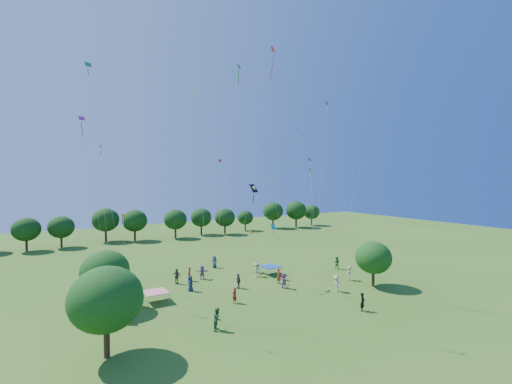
# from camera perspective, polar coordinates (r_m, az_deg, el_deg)

# --- Properties ---
(ground) EXTENTS (160.00, 160.00, 0.00)m
(ground) POSITION_cam_1_polar(r_m,az_deg,el_deg) (26.90, 17.18, -25.11)
(ground) COLOR #406A1F
(near_tree_west) EXTENTS (4.96, 4.96, 6.31)m
(near_tree_west) POSITION_cam_1_polar(r_m,az_deg,el_deg) (26.58, -23.71, -16.04)
(near_tree_west) COLOR #422B19
(near_tree_west) RESTS_ON ground
(near_tree_north) EXTENTS (4.44, 4.44, 5.65)m
(near_tree_north) POSITION_cam_1_polar(r_m,az_deg,el_deg) (35.79, -23.85, -12.03)
(near_tree_north) COLOR #422B19
(near_tree_north) RESTS_ON ground
(near_tree_east) EXTENTS (4.08, 4.08, 5.18)m
(near_tree_east) POSITION_cam_1_polar(r_m,az_deg,el_deg) (42.05, 18.98, -10.30)
(near_tree_east) COLOR #422B19
(near_tree_east) RESTS_ON ground
(treeline) EXTENTS (88.01, 8.77, 6.77)m
(treeline) POSITION_cam_1_polar(r_m,az_deg,el_deg) (73.60, -18.08, -4.44)
(treeline) COLOR #422B19
(treeline) RESTS_ON ground
(tent_red_stripe) EXTENTS (2.20, 2.20, 1.10)m
(tent_red_stripe) POSITION_cam_1_polar(r_m,az_deg,el_deg) (36.92, -16.35, -15.71)
(tent_red_stripe) COLOR red
(tent_red_stripe) RESTS_ON ground
(tent_blue) EXTENTS (2.20, 2.20, 1.10)m
(tent_blue) POSITION_cam_1_polar(r_m,az_deg,el_deg) (45.27, 2.48, -12.30)
(tent_blue) COLOR #1848A1
(tent_blue) RESTS_ON ground
(man_in_black) EXTENTS (0.76, 0.65, 1.71)m
(man_in_black) POSITION_cam_1_polar(r_m,az_deg,el_deg) (34.90, 17.34, -17.09)
(man_in_black) COLOR black
(man_in_black) RESTS_ON ground
(crowd_person_0) EXTENTS (0.84, 0.46, 1.70)m
(crowd_person_0) POSITION_cam_1_polar(r_m,az_deg,el_deg) (48.94, -6.94, -11.45)
(crowd_person_0) COLOR #1A344D
(crowd_person_0) RESTS_ON ground
(crowd_person_1) EXTENTS (0.53, 0.73, 1.80)m
(crowd_person_1) POSITION_cam_1_polar(r_m,az_deg,el_deg) (41.58, 3.82, -13.80)
(crowd_person_1) COLOR #9D2B1C
(crowd_person_1) RESTS_ON ground
(crowd_person_2) EXTENTS (0.85, 0.94, 1.69)m
(crowd_person_2) POSITION_cam_1_polar(r_m,az_deg,el_deg) (49.25, 13.30, -11.41)
(crowd_person_2) COLOR #285E2D
(crowd_person_2) RESTS_ON ground
(crowd_person_3) EXTENTS (1.21, 0.62, 1.78)m
(crowd_person_3) POSITION_cam_1_polar(r_m,az_deg,el_deg) (44.40, 0.10, -12.78)
(crowd_person_3) COLOR #BCB496
(crowd_person_3) RESTS_ON ground
(crowd_person_4) EXTENTS (0.44, 0.96, 1.64)m
(crowd_person_4) POSITION_cam_1_polar(r_m,az_deg,el_deg) (39.89, -2.97, -14.61)
(crowd_person_4) COLOR #3F3433
(crowd_person_4) RESTS_ON ground
(crowd_person_5) EXTENTS (0.78, 1.70, 1.76)m
(crowd_person_5) POSITION_cam_1_polar(r_m,az_deg,el_deg) (39.97, 4.70, -14.48)
(crowd_person_5) COLOR #A45F9F
(crowd_person_5) RESTS_ON ground
(crowd_person_6) EXTENTS (0.80, 0.44, 1.60)m
(crowd_person_6) POSITION_cam_1_polar(r_m,az_deg,el_deg) (40.20, -23.57, -14.67)
(crowd_person_6) COLOR navy
(crowd_person_6) RESTS_ON ground
(crowd_person_7) EXTENTS (0.67, 0.55, 1.56)m
(crowd_person_7) POSITION_cam_1_polar(r_m,az_deg,el_deg) (35.47, -3.61, -16.82)
(crowd_person_7) COLOR maroon
(crowd_person_7) RESTS_ON ground
(crowd_person_8) EXTENTS (0.94, 1.02, 1.84)m
(crowd_person_8) POSITION_cam_1_polar(r_m,az_deg,el_deg) (29.82, -6.42, -20.27)
(crowd_person_8) COLOR #265A33
(crowd_person_8) RESTS_ON ground
(crowd_person_9) EXTENTS (1.19, 1.08, 1.71)m
(crowd_person_9) POSITION_cam_1_polar(r_m,az_deg,el_deg) (44.33, 15.31, -12.93)
(crowd_person_9) COLOR #A49783
(crowd_person_9) RESTS_ON ground
(crowd_person_10) EXTENTS (1.01, 1.15, 1.82)m
(crowd_person_10) POSITION_cam_1_polar(r_m,az_deg,el_deg) (42.37, -13.05, -13.53)
(crowd_person_10) COLOR #423C35
(crowd_person_10) RESTS_ON ground
(crowd_person_11) EXTENTS (1.46, 1.36, 1.58)m
(crowd_person_11) POSITION_cam_1_polar(r_m,az_deg,el_deg) (46.02, 0.10, -12.38)
(crowd_person_11) COLOR #915490
(crowd_person_11) RESTS_ON ground
(crowd_person_12) EXTENTS (0.72, 0.94, 1.69)m
(crowd_person_12) POSITION_cam_1_polar(r_m,az_deg,el_deg) (39.57, -10.89, -14.74)
(crowd_person_12) COLOR navy
(crowd_person_12) RESTS_ON ground
(crowd_person_13) EXTENTS (0.70, 0.74, 1.67)m
(crowd_person_13) POSITION_cam_1_polar(r_m,az_deg,el_deg) (43.30, -11.06, -13.28)
(crowd_person_13) COLOR maroon
(crowd_person_13) RESTS_ON ground
(crowd_person_14) EXTENTS (0.69, 0.99, 1.82)m
(crowd_person_14) POSITION_cam_1_polar(r_m,az_deg,el_deg) (40.36, -22.87, -14.43)
(crowd_person_14) COLOR #2B6434
(crowd_person_14) RESTS_ON ground
(crowd_person_15) EXTENTS (0.76, 1.25, 1.78)m
(crowd_person_15) POSITION_cam_1_polar(r_m,az_deg,el_deg) (39.68, 13.23, -14.64)
(crowd_person_15) COLOR #B6A391
(crowd_person_15) RESTS_ON ground
(crowd_person_16) EXTENTS (0.98, 0.48, 1.64)m
(crowd_person_16) POSITION_cam_1_polar(r_m,az_deg,el_deg) (32.84, -20.88, -18.44)
(crowd_person_16) COLOR #413C34
(crowd_person_16) RESTS_ON ground
(crowd_person_17) EXTENTS (1.69, 1.24, 1.72)m
(crowd_person_17) POSITION_cam_1_polar(r_m,az_deg,el_deg) (43.75, -8.96, -13.07)
(crowd_person_17) COLOR #9D5FA2
(crowd_person_17) RESTS_ON ground
(pirate_kite) EXTENTS (3.54, 6.12, 10.43)m
(pirate_kite) POSITION_cam_1_polar(r_m,az_deg,el_deg) (40.32, -0.23, 0.36)
(pirate_kite) COLOR black
(red_high_kite) EXTENTS (6.10, 2.09, 26.05)m
(red_high_kite) POSITION_cam_1_polar(r_m,az_deg,el_deg) (39.41, 1.56, 15.41)
(red_high_kite) COLOR red
(small_kite_0) EXTENTS (2.13, 0.49, 13.64)m
(small_kite_0) POSITION_cam_1_polar(r_m,az_deg,el_deg) (44.90, -6.64, 0.67)
(small_kite_0) COLOR red
(small_kite_1) EXTENTS (0.94, 4.72, 6.97)m
(small_kite_1) POSITION_cam_1_polar(r_m,az_deg,el_deg) (42.06, -21.21, -5.57)
(small_kite_1) COLOR #FF9E0D
(small_kite_2) EXTENTS (1.09, 2.49, 5.87)m
(small_kite_2) POSITION_cam_1_polar(r_m,az_deg,el_deg) (35.22, -1.00, -7.87)
(small_kite_2) COLOR yellow
(small_kite_3) EXTENTS (3.28, 0.37, 21.04)m
(small_kite_3) POSITION_cam_1_polar(r_m,az_deg,el_deg) (30.06, -4.37, 8.83)
(small_kite_3) COLOR #2A7715
(small_kite_4) EXTENTS (0.78, 2.66, 14.01)m
(small_kite_4) POSITION_cam_1_polar(r_m,az_deg,el_deg) (48.65, 9.27, 0.53)
(small_kite_4) COLOR #1416D1
(small_kite_5) EXTENTS (2.43, 3.23, 17.49)m
(small_kite_5) POSITION_cam_1_polar(r_m,az_deg,el_deg) (39.21, -26.30, 5.81)
(small_kite_5) COLOR #611686
(small_kite_6) EXTENTS (2.54, 3.08, 17.76)m
(small_kite_6) POSITION_cam_1_polar(r_m,az_deg,el_deg) (26.44, -9.72, 8.31)
(small_kite_6) COLOR silver
(small_kite_7) EXTENTS (2.87, 0.81, 5.96)m
(small_kite_7) POSITION_cam_1_polar(r_m,az_deg,el_deg) (38.72, 3.23, -6.67)
(small_kite_7) COLOR #0B92AB
(small_kite_8) EXTENTS (3.18, 4.58, 12.71)m
(small_kite_8) POSITION_cam_1_polar(r_m,az_deg,el_deg) (51.20, 9.17, 0.20)
(small_kite_8) COLOR #D9630C
(small_kite_9) EXTENTS (1.65, 5.58, 14.97)m
(small_kite_9) POSITION_cam_1_polar(r_m,az_deg,el_deg) (42.08, -23.60, 1.25)
(small_kite_9) COLOR orange
(small_kite_10) EXTENTS (2.60, 0.67, 10.84)m
(small_kite_10) POSITION_cam_1_polar(r_m,az_deg,el_deg) (38.76, 3.30, -2.01)
(small_kite_10) COLOR #D3E013
(small_kite_11) EXTENTS (2.51, 3.41, 21.29)m
(small_kite_11) POSITION_cam_1_polar(r_m,az_deg,el_deg) (34.91, -25.25, 9.56)
(small_kite_11) COLOR #177E33
(small_kite_12) EXTENTS (0.84, 3.95, 18.20)m
(small_kite_12) POSITION_cam_1_polar(r_m,az_deg,el_deg) (48.69, 7.99, 3.26)
(small_kite_12) COLOR blue
(small_kite_13) EXTENTS (3.23, 1.32, 21.98)m
(small_kite_13) POSITION_cam_1_polar(r_m,az_deg,el_deg) (49.10, 11.20, 7.83)
(small_kite_13) COLOR purple
(small_kite_14) EXTENTS (4.52, 3.58, 18.19)m
(small_kite_14) POSITION_cam_1_polar(r_m,az_deg,el_deg) (48.27, -6.32, 4.99)
(small_kite_14) COLOR silver
(small_kite_15) EXTENTS (2.62, 2.40, 13.23)m
(small_kite_15) POSITION_cam_1_polar(r_m,az_deg,el_deg) (42.90, 16.18, 0.48)
(small_kite_15) COLOR #0EA2D8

